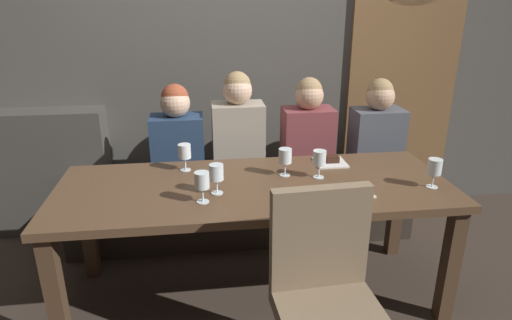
{
  "coord_description": "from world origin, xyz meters",
  "views": [
    {
      "loc": [
        -0.28,
        -2.25,
        1.74
      ],
      "look_at": [
        0.02,
        0.12,
        0.84
      ],
      "focal_mm": 31.07,
      "sensor_mm": 36.0,
      "label": 1
    }
  ],
  "objects_px": {
    "chair_near_side": "(326,287)",
    "diner_far_end": "(308,133)",
    "diner_bearded": "(238,132)",
    "wine_glass_near_right": "(319,159)",
    "wine_glass_end_left": "(435,167)",
    "wine_glass_far_right": "(185,153)",
    "wine_glass_far_left": "(285,157)",
    "dessert_plate": "(331,161)",
    "diner_redhead": "(178,139)",
    "wine_glass_end_right": "(216,174)",
    "wine_glass_center_back": "(202,182)",
    "dining_table": "(255,198)",
    "banquette_bench": "(243,210)",
    "diner_near_end": "(377,132)"
  },
  "relations": [
    {
      "from": "banquette_bench",
      "to": "dessert_plate",
      "type": "relative_size",
      "value": 13.16
    },
    {
      "from": "dining_table",
      "to": "diner_far_end",
      "type": "relative_size",
      "value": 2.93
    },
    {
      "from": "banquette_bench",
      "to": "chair_near_side",
      "type": "height_order",
      "value": "chair_near_side"
    },
    {
      "from": "banquette_bench",
      "to": "diner_near_end",
      "type": "xyz_separation_m",
      "value": [
        0.98,
        -0.02,
        0.57
      ]
    },
    {
      "from": "wine_glass_end_right",
      "to": "dessert_plate",
      "type": "bearing_deg",
      "value": 25.98
    },
    {
      "from": "banquette_bench",
      "to": "wine_glass_far_left",
      "type": "xyz_separation_m",
      "value": [
        0.19,
        -0.59,
        0.62
      ]
    },
    {
      "from": "diner_redhead",
      "to": "wine_glass_end_left",
      "type": "bearing_deg",
      "value": -31.74
    },
    {
      "from": "chair_near_side",
      "to": "dessert_plate",
      "type": "relative_size",
      "value": 5.16
    },
    {
      "from": "wine_glass_far_left",
      "to": "wine_glass_far_right",
      "type": "bearing_deg",
      "value": 164.93
    },
    {
      "from": "wine_glass_end_right",
      "to": "wine_glass_end_left",
      "type": "bearing_deg",
      "value": -3.47
    },
    {
      "from": "wine_glass_far_left",
      "to": "dessert_plate",
      "type": "bearing_deg",
      "value": 25.68
    },
    {
      "from": "chair_near_side",
      "to": "wine_glass_center_back",
      "type": "height_order",
      "value": "chair_near_side"
    },
    {
      "from": "wine_glass_near_right",
      "to": "banquette_bench",
      "type": "bearing_deg",
      "value": 120.31
    },
    {
      "from": "chair_near_side",
      "to": "diner_bearded",
      "type": "distance_m",
      "value": 1.48
    },
    {
      "from": "dining_table",
      "to": "diner_far_end",
      "type": "height_order",
      "value": "diner_far_end"
    },
    {
      "from": "diner_far_end",
      "to": "wine_glass_end_right",
      "type": "distance_m",
      "value": 1.07
    },
    {
      "from": "diner_far_end",
      "to": "wine_glass_far_right",
      "type": "xyz_separation_m",
      "value": [
        -0.86,
        -0.46,
        0.05
      ]
    },
    {
      "from": "diner_redhead",
      "to": "wine_glass_far_left",
      "type": "xyz_separation_m",
      "value": [
        0.64,
        -0.6,
        0.06
      ]
    },
    {
      "from": "chair_near_side",
      "to": "diner_far_end",
      "type": "height_order",
      "value": "diner_far_end"
    },
    {
      "from": "diner_bearded",
      "to": "wine_glass_far_left",
      "type": "relative_size",
      "value": 4.89
    },
    {
      "from": "wine_glass_near_right",
      "to": "diner_far_end",
      "type": "bearing_deg",
      "value": 81.9
    },
    {
      "from": "diner_redhead",
      "to": "wine_glass_near_right",
      "type": "distance_m",
      "value": 1.06
    },
    {
      "from": "wine_glass_end_left",
      "to": "diner_far_end",
      "type": "bearing_deg",
      "value": 119.02
    },
    {
      "from": "diner_near_end",
      "to": "wine_glass_far_right",
      "type": "bearing_deg",
      "value": -162.94
    },
    {
      "from": "diner_near_end",
      "to": "wine_glass_end_right",
      "type": "bearing_deg",
      "value": -146.98
    },
    {
      "from": "diner_redhead",
      "to": "dessert_plate",
      "type": "relative_size",
      "value": 3.84
    },
    {
      "from": "wine_glass_far_left",
      "to": "dessert_plate",
      "type": "height_order",
      "value": "wine_glass_far_left"
    },
    {
      "from": "diner_bearded",
      "to": "wine_glass_end_left",
      "type": "bearing_deg",
      "value": -41.64
    },
    {
      "from": "diner_bearded",
      "to": "wine_glass_near_right",
      "type": "distance_m",
      "value": 0.78
    },
    {
      "from": "wine_glass_far_right",
      "to": "wine_glass_end_right",
      "type": "height_order",
      "value": "same"
    },
    {
      "from": "dining_table",
      "to": "diner_redhead",
      "type": "height_order",
      "value": "diner_redhead"
    },
    {
      "from": "banquette_bench",
      "to": "diner_far_end",
      "type": "height_order",
      "value": "diner_far_end"
    },
    {
      "from": "wine_glass_near_right",
      "to": "wine_glass_center_back",
      "type": "distance_m",
      "value": 0.71
    },
    {
      "from": "wine_glass_end_right",
      "to": "wine_glass_center_back",
      "type": "relative_size",
      "value": 1.0
    },
    {
      "from": "diner_bearded",
      "to": "wine_glass_near_right",
      "type": "relative_size",
      "value": 4.89
    },
    {
      "from": "chair_near_side",
      "to": "wine_glass_far_right",
      "type": "xyz_separation_m",
      "value": [
        -0.6,
        0.99,
        0.29
      ]
    },
    {
      "from": "dessert_plate",
      "to": "wine_glass_near_right",
      "type": "bearing_deg",
      "value": -122.63
    },
    {
      "from": "banquette_bench",
      "to": "wine_glass_end_left",
      "type": "height_order",
      "value": "wine_glass_end_left"
    },
    {
      "from": "wine_glass_end_right",
      "to": "dessert_plate",
      "type": "xyz_separation_m",
      "value": [
        0.73,
        0.36,
        -0.1
      ]
    },
    {
      "from": "wine_glass_far_right",
      "to": "wine_glass_far_left",
      "type": "height_order",
      "value": "same"
    },
    {
      "from": "dining_table",
      "to": "dessert_plate",
      "type": "distance_m",
      "value": 0.59
    },
    {
      "from": "banquette_bench",
      "to": "wine_glass_far_left",
      "type": "distance_m",
      "value": 0.88
    },
    {
      "from": "wine_glass_near_right",
      "to": "dessert_plate",
      "type": "bearing_deg",
      "value": 57.37
    },
    {
      "from": "dining_table",
      "to": "banquette_bench",
      "type": "distance_m",
      "value": 0.82
    },
    {
      "from": "dining_table",
      "to": "wine_glass_end_right",
      "type": "relative_size",
      "value": 13.41
    },
    {
      "from": "dining_table",
      "to": "wine_glass_end_left",
      "type": "xyz_separation_m",
      "value": [
        0.96,
        -0.16,
        0.2
      ]
    },
    {
      "from": "chair_near_side",
      "to": "wine_glass_near_right",
      "type": "xyz_separation_m",
      "value": [
        0.16,
        0.77,
        0.3
      ]
    },
    {
      "from": "diner_redhead",
      "to": "diner_far_end",
      "type": "distance_m",
      "value": 0.92
    },
    {
      "from": "dining_table",
      "to": "banquette_bench",
      "type": "bearing_deg",
      "value": 90.0
    },
    {
      "from": "chair_near_side",
      "to": "wine_glass_far_left",
      "type": "xyz_separation_m",
      "value": [
        -0.02,
        0.83,
        0.29
      ]
    }
  ]
}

